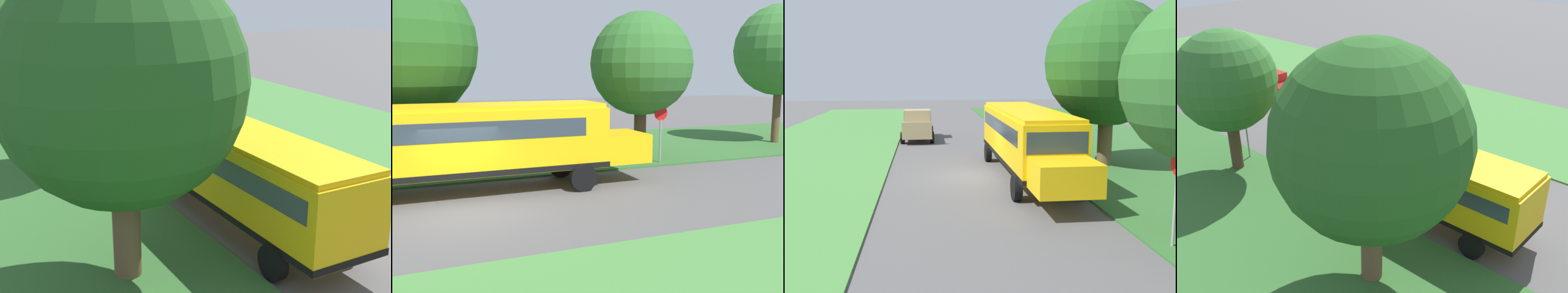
% 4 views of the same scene
% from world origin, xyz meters
% --- Properties ---
extents(ground_plane, '(120.00, 120.00, 0.00)m').
position_xyz_m(ground_plane, '(0.00, 0.00, 0.00)').
color(ground_plane, '#565454').
extents(grass_far_side, '(10.00, 80.00, 0.07)m').
position_xyz_m(grass_far_side, '(9.00, 0.00, 0.04)').
color(grass_far_side, '#47843D').
rests_on(grass_far_side, ground).
extents(school_bus, '(2.84, 12.42, 3.16)m').
position_xyz_m(school_bus, '(-2.50, 0.39, 1.92)').
color(school_bus, yellow).
rests_on(school_bus, ground).
extents(car_red_nearest, '(2.02, 4.40, 1.56)m').
position_xyz_m(car_red_nearest, '(2.80, 17.55, 0.88)').
color(car_red_nearest, '#B21E1E').
rests_on(car_red_nearest, ground).
extents(oak_tree_beside_bus, '(6.36, 6.36, 8.51)m').
position_xyz_m(oak_tree_beside_bus, '(-7.10, -1.58, 5.45)').
color(oak_tree_beside_bus, brown).
rests_on(oak_tree_beside_bus, ground).
extents(oak_tree_roadside_mid, '(4.88, 4.88, 7.12)m').
position_xyz_m(oak_tree_roadside_mid, '(-5.62, 8.96, 4.72)').
color(oak_tree_roadside_mid, '#4C3826').
rests_on(oak_tree_roadside_mid, ground).
extents(stop_sign, '(0.08, 0.68, 2.74)m').
position_xyz_m(stop_sign, '(-4.60, 9.54, 1.74)').
color(stop_sign, gray).
rests_on(stop_sign, ground).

